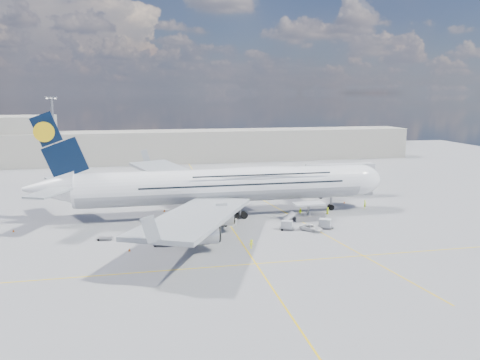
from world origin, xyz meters
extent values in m
plane|color=gray|center=(0.00, 0.00, 0.00)|extent=(300.00, 300.00, 0.00)
cube|color=yellow|center=(0.00, 0.00, 0.01)|extent=(0.25, 220.00, 0.01)
cube|color=yellow|center=(0.00, -20.00, 0.01)|extent=(120.00, 0.25, 0.01)
cube|color=yellow|center=(14.00, 10.00, 0.01)|extent=(14.16, 99.06, 0.01)
cylinder|color=white|center=(0.00, 10.00, 6.80)|extent=(62.00, 7.20, 7.20)
cylinder|color=#9EA0A5|center=(0.00, 10.00, 6.65)|extent=(60.76, 7.13, 7.13)
ellipsoid|color=white|center=(8.00, 10.00, 8.78)|extent=(36.00, 6.84, 3.76)
ellipsoid|color=white|center=(31.00, 10.00, 6.80)|extent=(11.52, 7.20, 7.20)
ellipsoid|color=black|center=(34.24, 10.00, 7.40)|extent=(3.84, 4.16, 1.44)
cone|color=white|center=(-35.50, 10.00, 7.60)|extent=(10.00, 6.84, 6.84)
cube|color=black|center=(-33.50, 10.00, 16.40)|extent=(11.02, 0.46, 14.61)
cylinder|color=yellow|center=(-35.60, 10.00, 18.90)|extent=(4.00, 0.60, 4.00)
cube|color=#999EA3|center=(-8.00, 30.00, 5.60)|extent=(25.49, 39.15, 3.35)
cube|color=#999EA3|center=(-8.00, -10.00, 5.60)|extent=(25.49, 39.15, 3.35)
cylinder|color=#B7BABF|center=(-3.00, 22.50, 3.20)|extent=(5.20, 3.50, 3.50)
cylinder|color=#B7BABF|center=(-7.50, 33.00, 3.20)|extent=(5.20, 3.50, 3.50)
cylinder|color=#B7BABF|center=(-3.00, -2.50, 3.20)|extent=(5.20, 3.50, 3.50)
cylinder|color=#B7BABF|center=(-7.50, -13.00, 3.20)|extent=(5.20, 3.50, 3.50)
cylinder|color=gray|center=(25.00, 10.00, 2.20)|extent=(0.44, 0.44, 3.80)
cylinder|color=black|center=(25.00, 10.00, 0.65)|extent=(1.30, 0.90, 1.30)
cylinder|color=gray|center=(0.00, 10.00, 2.20)|extent=(0.56, 0.56, 3.80)
cylinder|color=black|center=(0.00, 13.20, 0.75)|extent=(1.50, 0.90, 1.50)
cube|color=#B7B7BC|center=(25.00, 18.60, 7.10)|extent=(3.00, 10.00, 2.60)
cube|color=#B7B7BC|center=(33.00, 23.60, 7.10)|extent=(18.00, 3.00, 2.60)
cylinder|color=gray|center=(27.00, 21.60, 3.55)|extent=(0.80, 0.80, 7.10)
cylinder|color=black|center=(27.00, 21.60, 0.45)|extent=(0.90, 0.80, 0.90)
cylinder|color=gray|center=(41.00, 23.60, 3.55)|extent=(1.00, 1.00, 7.10)
cube|color=gray|center=(41.00, 23.60, 0.40)|extent=(2.00, 2.00, 0.80)
cylinder|color=#B7B7BC|center=(25.00, 14.80, 7.10)|extent=(3.60, 3.60, 2.80)
cube|color=silver|center=(17.00, 2.90, 3.50)|extent=(6.50, 3.20, 0.35)
cube|color=gray|center=(17.00, 2.90, 0.55)|extent=(6.50, 3.20, 1.10)
cube|color=gray|center=(17.00, 2.90, 2.05)|extent=(0.22, 1.99, 3.00)
cylinder|color=black|center=(14.40, 1.70, 0.35)|extent=(0.70, 0.30, 0.70)
cube|color=silver|center=(12.80, 2.90, 1.00)|extent=(2.16, 2.60, 1.60)
cylinder|color=gray|center=(-40.00, 45.00, 12.50)|extent=(0.70, 0.70, 25.00)
cube|color=gray|center=(-40.00, 45.00, 25.20)|extent=(3.00, 0.40, 0.60)
cube|color=#B2AD9E|center=(0.00, 95.00, 6.00)|extent=(180.00, 16.00, 12.00)
cube|color=#193814|center=(40.00, 140.00, 4.00)|extent=(160.00, 6.00, 8.00)
cube|color=gray|center=(-10.76, -4.37, 0.40)|extent=(3.83, 3.00, 0.20)
cylinder|color=black|center=(-12.12, -5.05, 0.25)|extent=(0.50, 0.20, 0.50)
cylinder|color=black|center=(-9.40, -3.69, 0.25)|extent=(0.50, 0.20, 0.50)
cube|color=gray|center=(-14.12, -7.60, 0.36)|extent=(3.29, 2.03, 0.19)
cylinder|color=black|center=(-15.36, -8.22, 0.23)|extent=(0.46, 0.19, 0.46)
cylinder|color=black|center=(-12.88, -6.98, 0.23)|extent=(0.46, 0.19, 0.46)
cube|color=silver|center=(-14.12, -7.60, 1.19)|extent=(2.45, 1.82, 1.55)
cube|color=gray|center=(-9.13, -3.30, 0.35)|extent=(3.39, 2.50, 0.18)
cylinder|color=black|center=(-10.34, -3.91, 0.22)|extent=(0.45, 0.18, 0.45)
cylinder|color=black|center=(-7.91, -2.69, 0.22)|extent=(0.45, 0.18, 0.45)
cube|color=silver|center=(-9.13, -3.30, 1.16)|extent=(2.59, 2.15, 1.52)
cube|color=gray|center=(-24.16, -2.50, 0.32)|extent=(3.01, 2.10, 0.16)
cylinder|color=black|center=(-25.26, -3.04, 0.20)|extent=(0.40, 0.16, 0.40)
cylinder|color=black|center=(-23.07, -1.95, 0.20)|extent=(0.40, 0.16, 0.40)
cube|color=gray|center=(17.94, -3.96, 0.36)|extent=(3.51, 2.96, 0.19)
cylinder|color=black|center=(16.70, -4.58, 0.23)|extent=(0.45, 0.19, 0.45)
cylinder|color=black|center=(19.18, -3.34, 0.23)|extent=(0.45, 0.19, 0.45)
cube|color=silver|center=(17.94, -3.96, 1.19)|extent=(2.74, 2.47, 1.55)
cube|color=gray|center=(10.32, -3.21, 0.34)|extent=(3.26, 2.60, 0.17)
cylinder|color=black|center=(9.17, -3.78, 0.21)|extent=(0.42, 0.17, 0.42)
cylinder|color=black|center=(11.48, -2.63, 0.21)|extent=(0.42, 0.17, 0.42)
cube|color=silver|center=(10.32, -3.21, 1.10)|extent=(2.52, 2.19, 1.44)
cube|color=silver|center=(-0.07, 1.89, 0.68)|extent=(2.81, 1.47, 1.26)
cube|color=black|center=(-0.07, 1.89, 1.46)|extent=(1.06, 1.24, 0.49)
cylinder|color=black|center=(-1.04, 1.35, 0.31)|extent=(0.62, 0.24, 0.62)
cylinder|color=black|center=(0.90, 2.42, 0.31)|extent=(0.62, 0.24, 0.62)
cube|color=gray|center=(-6.74, 27.24, 0.92)|extent=(6.27, 3.28, 1.84)
cube|color=silver|center=(-7.38, 27.24, 2.66)|extent=(4.76, 3.08, 2.02)
cube|color=silver|center=(-4.44, 27.24, 1.74)|extent=(2.02, 2.38, 1.47)
cube|color=black|center=(-3.80, 27.24, 1.93)|extent=(0.48, 1.83, 0.83)
cylinder|color=black|center=(-4.72, 26.18, 0.50)|extent=(1.01, 0.32, 1.01)
cylinder|color=black|center=(-8.76, 28.29, 0.50)|extent=(1.01, 0.32, 1.01)
cube|color=#DE610B|center=(-7.38, 27.24, 2.02)|extent=(4.81, 3.13, 0.46)
cube|color=gray|center=(-23.91, 46.65, 0.89)|extent=(6.15, 3.89, 1.78)
cube|color=silver|center=(-24.53, 46.65, 2.57)|extent=(4.75, 3.48, 1.95)
cube|color=silver|center=(-21.69, 46.65, 1.69)|extent=(2.18, 2.45, 1.42)
cube|color=black|center=(-21.07, 46.65, 1.86)|extent=(0.70, 1.72, 0.80)
cylinder|color=black|center=(-21.96, 45.63, 0.49)|extent=(0.98, 0.31, 0.98)
cylinder|color=black|center=(-25.86, 47.67, 0.49)|extent=(0.98, 0.31, 0.98)
imported|color=silver|center=(14.73, -4.83, 0.62)|extent=(4.47, 4.75, 1.24)
imported|color=#D1F119|center=(33.22, 9.55, 1.01)|extent=(0.88, 0.81, 2.02)
imported|color=#D1F71A|center=(16.32, 5.97, 0.90)|extent=(1.03, 0.89, 1.81)
imported|color=#BDE618|center=(-14.76, 1.05, 0.93)|extent=(0.87, 1.18, 1.86)
imported|color=#E5FF1A|center=(22.78, 6.49, 0.77)|extent=(0.85, 0.89, 1.54)
imported|color=#EDFB1A|center=(0.99, -12.68, 0.79)|extent=(1.18, 0.97, 1.59)
cone|color=#DE610B|center=(30.81, 15.55, 0.24)|extent=(0.38, 0.38, 0.49)
cube|color=#DE610B|center=(30.81, 15.55, 0.01)|extent=(0.33, 0.33, 0.03)
cone|color=#DE610B|center=(-12.52, 16.16, 0.29)|extent=(0.46, 0.46, 0.59)
cube|color=#DE610B|center=(-12.52, 16.16, 0.02)|extent=(0.40, 0.40, 0.03)
cone|color=#DE610B|center=(-20.37, 31.61, 0.32)|extent=(0.50, 0.50, 0.63)
cube|color=#DE610B|center=(-20.37, 31.61, 0.02)|extent=(0.43, 0.43, 0.03)
cone|color=#DE610B|center=(-12.58, 1.44, 0.30)|extent=(0.47, 0.47, 0.60)
cube|color=#DE610B|center=(-12.58, 1.44, 0.02)|extent=(0.41, 0.41, 0.03)
cone|color=#DE610B|center=(-19.62, -9.87, 0.27)|extent=(0.42, 0.42, 0.53)
cube|color=#DE610B|center=(-19.62, -9.87, 0.01)|extent=(0.36, 0.36, 0.03)
cone|color=#DE610B|center=(-41.82, 6.17, 0.26)|extent=(0.40, 0.40, 0.51)
cube|color=#DE610B|center=(-41.82, 6.17, 0.01)|extent=(0.35, 0.35, 0.03)
camera|label=1|loc=(-16.67, -87.78, 26.39)|focal=35.00mm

